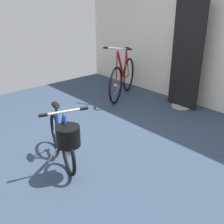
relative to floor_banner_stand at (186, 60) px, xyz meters
name	(u,v)px	position (x,y,z in m)	size (l,w,h in m)	color
ground_plane	(110,160)	(0.46, -2.14, -0.86)	(6.63, 6.63, 0.00)	#2D3D51
floor_banner_stand	(186,60)	(0.00, 0.00, 0.00)	(0.60, 0.36, 1.90)	#B7B7BC
folding_bike_foreground	(64,138)	(0.18, -2.61, -0.49)	(1.04, 0.52, 0.77)	black
display_bike_left	(123,78)	(-1.14, -0.41, -0.47)	(0.77, 1.34, 1.04)	black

